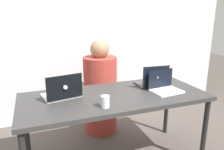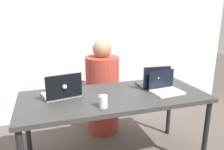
{
  "view_description": "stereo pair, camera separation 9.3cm",
  "coord_description": "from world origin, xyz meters",
  "views": [
    {
      "loc": [
        -0.71,
        -1.84,
        1.51
      ],
      "look_at": [
        0.0,
        0.08,
        0.93
      ],
      "focal_mm": 35.0,
      "sensor_mm": 36.0,
      "label": 1
    },
    {
      "loc": [
        -0.62,
        -1.87,
        1.51
      ],
      "look_at": [
        0.0,
        0.08,
        0.93
      ],
      "focal_mm": 35.0,
      "sensor_mm": 36.0,
      "label": 2
    }
  ],
  "objects": [
    {
      "name": "laptop_back_right",
      "position": [
        0.47,
        0.1,
        0.81
      ],
      "size": [
        0.31,
        0.29,
        0.24
      ],
      "rotation": [
        0.0,
        0.0,
        3.08
      ],
      "color": "#393436",
      "rests_on": "desk"
    },
    {
      "name": "water_glass_left",
      "position": [
        -0.18,
        -0.25,
        0.8
      ],
      "size": [
        0.07,
        0.07,
        0.1
      ],
      "color": "silver",
      "rests_on": "desk"
    },
    {
      "name": "person_at_center",
      "position": [
        0.07,
        0.69,
        0.54
      ],
      "size": [
        0.52,
        0.52,
        1.21
      ],
      "rotation": [
        0.0,
        0.0,
        3.43
      ],
      "color": "#9D342B",
      "rests_on": "ground"
    },
    {
      "name": "back_wall",
      "position": [
        0.0,
        1.25,
        1.23
      ],
      "size": [
        4.64,
        0.1,
        2.46
      ],
      "primitive_type": "cube",
      "color": "silver",
      "rests_on": "ground"
    },
    {
      "name": "desk",
      "position": [
        0.0,
        0.0,
        0.69
      ],
      "size": [
        1.78,
        0.76,
        0.75
      ],
      "color": "#302F2F",
      "rests_on": "ground"
    },
    {
      "name": "laptop_back_left",
      "position": [
        -0.48,
        0.1,
        0.81
      ],
      "size": [
        0.37,
        0.31,
        0.24
      ],
      "rotation": [
        0.0,
        0.0,
        3.33
      ],
      "color": "silver",
      "rests_on": "desk"
    },
    {
      "name": "laptop_front_right",
      "position": [
        0.51,
        -0.07,
        0.8
      ],
      "size": [
        0.31,
        0.26,
        0.21
      ],
      "rotation": [
        0.0,
        0.0,
        0.1
      ],
      "color": "silver",
      "rests_on": "desk"
    }
  ]
}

